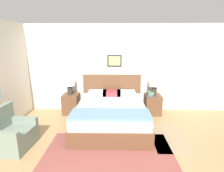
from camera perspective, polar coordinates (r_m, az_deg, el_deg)
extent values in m
cube|color=beige|center=(5.31, -0.17, 5.69)|extent=(7.45, 0.06, 2.60)
cube|color=black|center=(5.24, 0.81, 8.22)|extent=(0.43, 0.02, 0.34)
cube|color=#8E9E5B|center=(5.23, 0.81, 8.21)|extent=(0.35, 0.00, 0.28)
cube|color=brown|center=(3.44, -1.23, -22.76)|extent=(2.47, 1.83, 0.01)
cube|color=#897556|center=(4.28, 17.86, -15.50)|extent=(0.76, 1.28, 0.01)
cube|color=brown|center=(4.52, -0.31, -11.18)|extent=(1.73, 2.14, 0.28)
cube|color=brown|center=(3.52, -0.77, -15.69)|extent=(1.73, 0.06, 0.08)
cube|color=silver|center=(4.41, -0.32, -7.88)|extent=(1.66, 2.05, 0.28)
cube|color=brown|center=(5.28, -0.03, 0.64)|extent=(1.73, 0.06, 0.57)
cube|color=slate|center=(3.73, -0.59, -9.26)|extent=(1.70, 0.60, 0.06)
cube|color=silver|center=(5.14, -4.73, -2.29)|extent=(0.52, 0.32, 0.14)
cube|color=silver|center=(5.12, 4.58, -2.34)|extent=(0.52, 0.32, 0.14)
cube|color=#9E2D33|center=(5.11, -0.08, -2.32)|extent=(0.52, 0.32, 0.14)
cube|color=slate|center=(4.13, -29.23, -14.83)|extent=(0.71, 0.79, 0.38)
cube|color=slate|center=(4.26, -27.20, -9.82)|extent=(0.66, 0.15, 0.14)
cube|color=slate|center=(3.80, -32.49, -13.40)|extent=(0.66, 0.15, 0.14)
cube|color=brown|center=(5.40, -13.16, -5.62)|extent=(0.46, 0.50, 0.58)
sphere|color=#332D28|center=(5.10, -13.97, -4.89)|extent=(0.02, 0.02, 0.02)
cube|color=brown|center=(5.35, 13.13, -5.81)|extent=(0.46, 0.50, 0.58)
sphere|color=#332D28|center=(5.05, 13.83, -5.08)|extent=(0.02, 0.02, 0.02)
cylinder|color=#2D2823|center=(5.29, -13.56, -1.57)|extent=(0.16, 0.16, 0.21)
cylinder|color=#2D2823|center=(5.26, -13.64, -0.16)|extent=(0.02, 0.02, 0.06)
cylinder|color=silver|center=(5.23, -13.73, 1.42)|extent=(0.31, 0.31, 0.24)
cylinder|color=#2D2823|center=(5.24, 13.51, -1.71)|extent=(0.16, 0.16, 0.21)
cylinder|color=#2D2823|center=(5.21, 13.59, -0.29)|extent=(0.02, 0.02, 0.06)
cylinder|color=silver|center=(5.18, 13.69, 1.30)|extent=(0.31, 0.31, 0.24)
cube|color=#335693|center=(5.18, 12.31, -2.78)|extent=(0.15, 0.24, 0.04)
cube|color=#4C7551|center=(5.17, 12.33, -2.40)|extent=(0.16, 0.23, 0.03)
cube|color=#4C7551|center=(5.17, 12.35, -2.07)|extent=(0.21, 0.26, 0.03)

